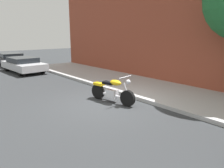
{
  "coord_description": "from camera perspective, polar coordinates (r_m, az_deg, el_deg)",
  "views": [
    {
      "loc": [
        6.12,
        -4.81,
        2.63
      ],
      "look_at": [
        -0.03,
        0.36,
        0.73
      ],
      "focal_mm": 34.36,
      "sensor_mm": 36.0,
      "label": 1
    }
  ],
  "objects": [
    {
      "name": "motorcycle",
      "position": [
        8.33,
        0.01,
        -1.93
      ],
      "size": [
        2.1,
        0.73,
        1.11
      ],
      "color": "black",
      "rests_on": "ground"
    },
    {
      "name": "building_facade",
      "position": [
        11.54,
        18.63,
        17.72
      ],
      "size": [
        21.65,
        0.5,
        7.32
      ],
      "primitive_type": "cube",
      "color": "brown",
      "rests_on": "ground"
    },
    {
      "name": "parked_car_silver",
      "position": [
        16.2,
        -22.51,
        4.88
      ],
      "size": [
        4.12,
        1.98,
        1.03
      ],
      "color": "black",
      "rests_on": "ground"
    },
    {
      "name": "ground_plane",
      "position": [
        8.21,
        -1.79,
        -5.41
      ],
      "size": [
        60.0,
        60.0,
        0.0
      ],
      "primitive_type": "plane",
      "color": "#303335"
    },
    {
      "name": "parked_car_black",
      "position": [
        20.3,
        -25.27,
        6.13
      ],
      "size": [
        4.39,
        1.97,
        1.03
      ],
      "color": "black",
      "rests_on": "ground"
    },
    {
      "name": "sidewalk",
      "position": [
        10.23,
        11.46,
        -1.49
      ],
      "size": [
        21.65,
        3.36,
        0.14
      ],
      "primitive_type": "cube",
      "color": "#B0B0B0",
      "rests_on": "ground"
    }
  ]
}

